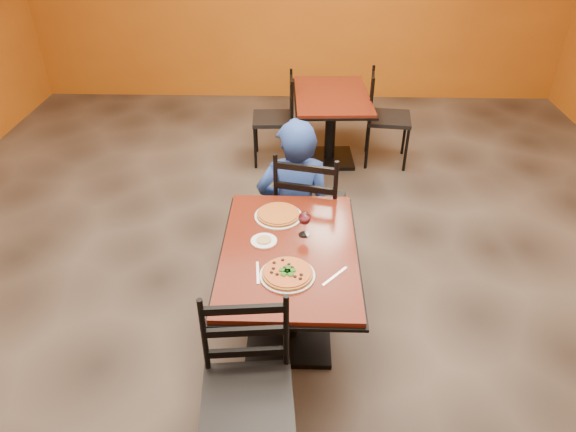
{
  "coord_description": "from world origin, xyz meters",
  "views": [
    {
      "loc": [
        0.06,
        -2.91,
        2.61
      ],
      "look_at": [
        -0.01,
        -0.3,
        0.85
      ],
      "focal_mm": 31.79,
      "sensor_mm": 36.0,
      "label": 1
    }
  ],
  "objects_px": {
    "chair_second_right": "(389,119)",
    "plate_main": "(287,275)",
    "chair_main_far": "(310,206)",
    "diner": "(295,190)",
    "side_plate": "(264,241)",
    "pizza_main": "(287,273)",
    "plate_far": "(278,216)",
    "table_second": "(331,112)",
    "table_main": "(289,273)",
    "wine_glass": "(304,223)",
    "pizza_far": "(278,214)",
    "chair_second_left": "(273,119)",
    "chair_main_near": "(247,401)"
  },
  "relations": [
    {
      "from": "pizza_main",
      "to": "pizza_far",
      "type": "distance_m",
      "value": 0.59
    },
    {
      "from": "chair_main_far",
      "to": "chair_second_right",
      "type": "relative_size",
      "value": 1.06
    },
    {
      "from": "plate_far",
      "to": "wine_glass",
      "type": "xyz_separation_m",
      "value": [
        0.17,
        -0.2,
        0.08
      ]
    },
    {
      "from": "table_main",
      "to": "plate_far",
      "type": "bearing_deg",
      "value": 103.33
    },
    {
      "from": "pizza_main",
      "to": "plate_far",
      "type": "distance_m",
      "value": 0.59
    },
    {
      "from": "pizza_far",
      "to": "chair_second_left",
      "type": "bearing_deg",
      "value": 93.91
    },
    {
      "from": "table_main",
      "to": "plate_far",
      "type": "distance_m",
      "value": 0.4
    },
    {
      "from": "chair_second_left",
      "to": "table_main",
      "type": "bearing_deg",
      "value": 2.2
    },
    {
      "from": "table_main",
      "to": "pizza_far",
      "type": "distance_m",
      "value": 0.41
    },
    {
      "from": "chair_main_far",
      "to": "side_plate",
      "type": "relative_size",
      "value": 6.46
    },
    {
      "from": "chair_main_far",
      "to": "pizza_far",
      "type": "xyz_separation_m",
      "value": [
        -0.22,
        -0.49,
        0.25
      ]
    },
    {
      "from": "pizza_main",
      "to": "pizza_far",
      "type": "bearing_deg",
      "value": 97.38
    },
    {
      "from": "table_second",
      "to": "plate_far",
      "type": "bearing_deg",
      "value": -101.32
    },
    {
      "from": "chair_main_near",
      "to": "plate_main",
      "type": "xyz_separation_m",
      "value": [
        0.18,
        0.63,
        0.27
      ]
    },
    {
      "from": "chair_second_right",
      "to": "diner",
      "type": "xyz_separation_m",
      "value": [
        -0.95,
        -1.64,
        0.1
      ]
    },
    {
      "from": "chair_second_right",
      "to": "plate_far",
      "type": "xyz_separation_m",
      "value": [
        -1.05,
        -2.24,
        0.27
      ]
    },
    {
      "from": "table_main",
      "to": "plate_far",
      "type": "relative_size",
      "value": 3.97
    },
    {
      "from": "diner",
      "to": "chair_second_right",
      "type": "bearing_deg",
      "value": -124.57
    },
    {
      "from": "chair_second_left",
      "to": "pizza_main",
      "type": "distance_m",
      "value": 2.86
    },
    {
      "from": "chair_second_right",
      "to": "pizza_far",
      "type": "height_order",
      "value": "chair_second_right"
    },
    {
      "from": "side_plate",
      "to": "chair_second_left",
      "type": "bearing_deg",
      "value": 91.77
    },
    {
      "from": "diner",
      "to": "plate_far",
      "type": "bearing_deg",
      "value": 76.48
    },
    {
      "from": "diner",
      "to": "side_plate",
      "type": "height_order",
      "value": "diner"
    },
    {
      "from": "chair_main_far",
      "to": "chair_second_left",
      "type": "relative_size",
      "value": 1.1
    },
    {
      "from": "table_main",
      "to": "chair_main_far",
      "type": "bearing_deg",
      "value": 80.49
    },
    {
      "from": "diner",
      "to": "side_plate",
      "type": "relative_size",
      "value": 7.35
    },
    {
      "from": "table_second",
      "to": "side_plate",
      "type": "xyz_separation_m",
      "value": [
        -0.52,
        -2.52,
        0.2
      ]
    },
    {
      "from": "table_main",
      "to": "chair_main_near",
      "type": "xyz_separation_m",
      "value": [
        -0.18,
        -0.88,
        -0.07
      ]
    },
    {
      "from": "table_second",
      "to": "plate_main",
      "type": "xyz_separation_m",
      "value": [
        -0.37,
        -2.83,
        0.2
      ]
    },
    {
      "from": "chair_main_far",
      "to": "plate_far",
      "type": "height_order",
      "value": "chair_main_far"
    },
    {
      "from": "chair_main_far",
      "to": "pizza_far",
      "type": "height_order",
      "value": "chair_main_far"
    },
    {
      "from": "table_second",
      "to": "chair_second_right",
      "type": "height_order",
      "value": "chair_second_right"
    },
    {
      "from": "plate_main",
      "to": "side_plate",
      "type": "distance_m",
      "value": 0.35
    },
    {
      "from": "side_plate",
      "to": "chair_main_far",
      "type": "bearing_deg",
      "value": 68.94
    },
    {
      "from": "plate_main",
      "to": "pizza_main",
      "type": "distance_m",
      "value": 0.02
    },
    {
      "from": "chair_main_far",
      "to": "pizza_main",
      "type": "relative_size",
      "value": 3.64
    },
    {
      "from": "table_second",
      "to": "side_plate",
      "type": "relative_size",
      "value": 7.35
    },
    {
      "from": "table_main",
      "to": "chair_second_right",
      "type": "relative_size",
      "value": 1.26
    },
    {
      "from": "table_main",
      "to": "wine_glass",
      "type": "height_order",
      "value": "wine_glass"
    },
    {
      "from": "chair_main_far",
      "to": "chair_second_right",
      "type": "xyz_separation_m",
      "value": [
        0.83,
        1.75,
        -0.03
      ]
    },
    {
      "from": "chair_main_near",
      "to": "pizza_far",
      "type": "bearing_deg",
      "value": 80.16
    },
    {
      "from": "table_second",
      "to": "pizza_main",
      "type": "height_order",
      "value": "pizza_main"
    },
    {
      "from": "chair_second_right",
      "to": "plate_main",
      "type": "bearing_deg",
      "value": 167.69
    },
    {
      "from": "chair_second_left",
      "to": "side_plate",
      "type": "xyz_separation_m",
      "value": [
        0.08,
        -2.52,
        0.28
      ]
    },
    {
      "from": "chair_main_far",
      "to": "side_plate",
      "type": "bearing_deg",
      "value": 81.41
    },
    {
      "from": "chair_second_right",
      "to": "plate_far",
      "type": "relative_size",
      "value": 3.15
    },
    {
      "from": "chair_main_far",
      "to": "diner",
      "type": "relative_size",
      "value": 0.88
    },
    {
      "from": "table_main",
      "to": "wine_glass",
      "type": "xyz_separation_m",
      "value": [
        0.09,
        0.14,
        0.28
      ]
    },
    {
      "from": "table_main",
      "to": "diner",
      "type": "xyz_separation_m",
      "value": [
        0.02,
        0.95,
        0.03
      ]
    },
    {
      "from": "chair_main_near",
      "to": "plate_far",
      "type": "relative_size",
      "value": 3.16
    }
  ]
}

